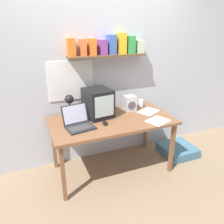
{
  "coord_description": "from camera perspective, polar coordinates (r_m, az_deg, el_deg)",
  "views": [
    {
      "loc": [
        -0.94,
        -2.32,
        1.84
      ],
      "look_at": [
        0.0,
        0.0,
        0.84
      ],
      "focal_mm": 35.0,
      "sensor_mm": 36.0,
      "label": 1
    }
  ],
  "objects": [
    {
      "name": "ground_plane",
      "position": [
        3.11,
        -0.0,
        -14.55
      ],
      "size": [
        12.0,
        12.0,
        0.0
      ],
      "primitive_type": "plane",
      "color": "#91765B"
    },
    {
      "name": "back_wall",
      "position": [
        2.98,
        -3.34,
        11.45
      ],
      "size": [
        5.6,
        0.24,
        2.6
      ],
      "color": "silver",
      "rests_on": "ground_plane"
    },
    {
      "name": "corner_desk",
      "position": [
        2.76,
        -0.0,
        -3.11
      ],
      "size": [
        1.53,
        0.79,
        0.74
      ],
      "color": "brown",
      "rests_on": "ground_plane"
    },
    {
      "name": "crt_monitor",
      "position": [
        2.77,
        -3.7,
        2.35
      ],
      "size": [
        0.36,
        0.39,
        0.36
      ],
      "rotation": [
        0.0,
        0.0,
        0.15
      ],
      "color": "black",
      "rests_on": "corner_desk"
    },
    {
      "name": "laptop",
      "position": [
        2.55,
        -8.84,
        -2.51
      ],
      "size": [
        0.35,
        0.34,
        0.24
      ],
      "rotation": [
        0.0,
        0.0,
        0.16
      ],
      "color": "#232326",
      "rests_on": "corner_desk"
    },
    {
      "name": "desk_lamp",
      "position": [
        2.7,
        -11.08,
        2.58
      ],
      "size": [
        0.13,
        0.18,
        0.32
      ],
      "rotation": [
        0.0,
        0.0,
        -0.2
      ],
      "color": "black",
      "rests_on": "corner_desk"
    },
    {
      "name": "juice_glass",
      "position": [
        3.15,
        7.5,
        2.16
      ],
      "size": [
        0.07,
        0.07,
        0.12
      ],
      "color": "white",
      "rests_on": "corner_desk"
    },
    {
      "name": "space_heater",
      "position": [
        3.0,
        4.66,
        2.33
      ],
      "size": [
        0.16,
        0.15,
        0.2
      ],
      "rotation": [
        0.0,
        0.0,
        -0.03
      ],
      "color": "silver",
      "rests_on": "corner_desk"
    },
    {
      "name": "computer_mouse",
      "position": [
        2.59,
        -1.82,
        -2.92
      ],
      "size": [
        0.07,
        0.11,
        0.03
      ],
      "rotation": [
        0.0,
        0.0,
        -0.11
      ],
      "color": "black",
      "rests_on": "corner_desk"
    },
    {
      "name": "loose_paper_near_monitor",
      "position": [
        3.02,
        9.54,
        0.18
      ],
      "size": [
        0.33,
        0.3,
        0.0
      ],
      "rotation": [
        0.0,
        0.0,
        0.45
      ],
      "color": "white",
      "rests_on": "corner_desk"
    },
    {
      "name": "loose_paper_near_laptop",
      "position": [
        2.75,
        11.91,
        -2.26
      ],
      "size": [
        0.32,
        0.3,
        0.0
      ],
      "rotation": [
        0.0,
        0.0,
        0.36
      ],
      "color": "white",
      "rests_on": "corner_desk"
    },
    {
      "name": "floor_cushion",
      "position": [
        3.53,
        16.71,
        -9.44
      ],
      "size": [
        0.48,
        0.48,
        0.13
      ],
      "color": "teal",
      "rests_on": "ground_plane"
    }
  ]
}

